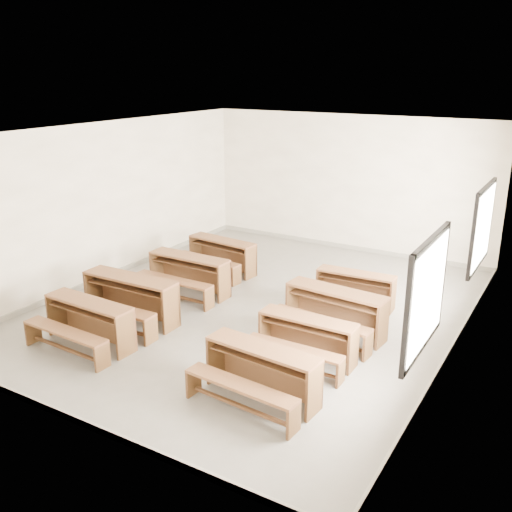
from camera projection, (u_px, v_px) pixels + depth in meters
The scene contains 9 objects.
room at pixel (260, 194), 9.77m from camera, with size 8.50×8.50×3.20m.
desk_set_0 at pixel (87, 320), 8.97m from camera, with size 1.64×0.90×0.73m.
desk_set_1 at pixel (129, 296), 9.80m from camera, with size 1.80×0.96×0.80m.
desk_set_2 at pixel (188, 272), 11.04m from camera, with size 1.67×0.87×0.75m.
desk_set_3 at pixel (221, 253), 12.22m from camera, with size 1.66×0.98×0.71m.
desk_set_4 at pixel (260, 369), 7.49m from camera, with size 1.67×0.96×0.73m.
desk_set_5 at pixel (306, 336), 8.50m from camera, with size 1.50×0.79×0.67m.
desk_set_6 at pixel (334, 309), 9.32m from camera, with size 1.76×1.02×0.76m.
desk_set_7 at pixel (355, 287), 10.44m from camera, with size 1.47×0.82×0.64m.
Camera 1 is at (4.93, -8.31, 4.19)m, focal length 40.00 mm.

